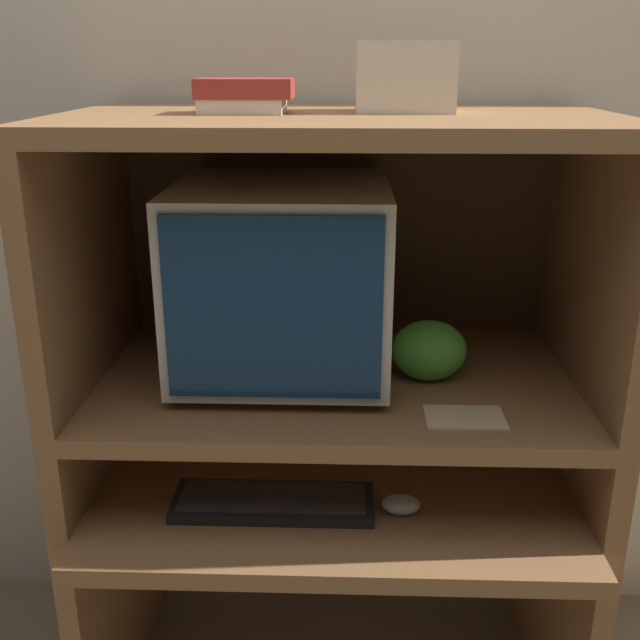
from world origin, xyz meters
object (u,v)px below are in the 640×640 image
object	(u,v)px
keyboard	(273,502)
storage_box	(404,77)
crt_monitor	(283,277)
mouse	(401,505)
snack_bag	(429,350)
book_stack	(244,96)

from	to	relation	value
keyboard	storage_box	distance (m)	0.85
storage_box	crt_monitor	bearing A→B (deg)	-174.69
mouse	snack_bag	world-z (taller)	snack_bag
crt_monitor	snack_bag	size ratio (longest dim) A/B	2.90
crt_monitor	mouse	bearing A→B (deg)	-41.31
crt_monitor	book_stack	size ratio (longest dim) A/B	2.52
book_stack	storage_box	bearing A→B (deg)	9.19
keyboard	book_stack	bearing A→B (deg)	107.08
mouse	book_stack	distance (m)	0.83
keyboard	mouse	xyz separation A→B (m)	(0.25, -0.01, 0.00)
crt_monitor	storage_box	xyz separation A→B (m)	(0.23, 0.02, 0.39)
mouse	snack_bag	bearing A→B (deg)	70.99
keyboard	mouse	size ratio (longest dim) A/B	5.18
mouse	storage_box	bearing A→B (deg)	91.54
book_stack	storage_box	world-z (taller)	storage_box
book_stack	storage_box	size ratio (longest dim) A/B	0.97
keyboard	crt_monitor	bearing A→B (deg)	87.34
book_stack	snack_bag	bearing A→B (deg)	-1.95
mouse	crt_monitor	bearing A→B (deg)	138.69
mouse	book_stack	bearing A→B (deg)	148.68
storage_box	keyboard	bearing A→B (deg)	-137.39
snack_bag	crt_monitor	bearing A→B (deg)	172.64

